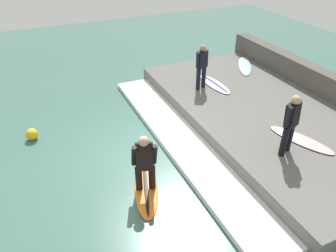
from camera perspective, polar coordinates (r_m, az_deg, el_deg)
ground_plane at (r=8.98m, az=-5.74°, el=-5.16°), size 28.00×28.00×0.00m
concrete_ledge at (r=10.63m, az=15.89°, el=1.78°), size 4.40×9.01×0.50m
back_wall at (r=12.08m, az=25.31°, el=5.65°), size 0.50×9.46×1.25m
wave_foam_crest at (r=9.36m, az=2.34°, el=-2.65°), size 1.15×8.56×0.15m
surfboard_riding at (r=7.93m, az=-3.86°, el=-10.83°), size 1.12×2.03×0.07m
surfer_riding at (r=7.38m, az=-4.10°, el=-6.08°), size 0.55×0.57×1.47m
surfer_waiting_near at (r=11.08m, az=5.90°, el=10.57°), size 0.49×0.33×1.52m
surfboard_waiting_near at (r=11.70m, az=8.11°, el=7.25°), size 0.58×1.75×0.07m
surfer_waiting_far at (r=8.25m, az=20.61°, el=0.66°), size 0.51×0.38×1.59m
surfboard_waiting_far at (r=9.31m, az=22.14°, el=-2.21°), size 1.06×1.85×0.06m
surfboard_spare at (r=13.49m, az=13.22°, el=10.19°), size 1.44×1.91×0.06m
marker_buoy at (r=10.26m, az=-22.63°, el=-1.32°), size 0.35×0.35×0.35m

